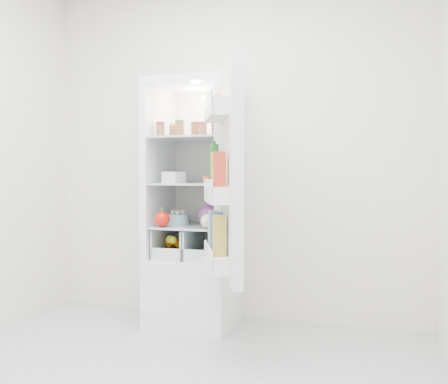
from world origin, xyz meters
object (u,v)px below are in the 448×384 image
(refrigerator, at_px, (196,235))
(red_cabbage, at_px, (209,216))
(mushroom_bowl, at_px, (178,219))
(fridge_door, at_px, (227,179))

(refrigerator, distance_m, red_cabbage, 0.27)
(refrigerator, height_order, mushroom_bowl, refrigerator)
(mushroom_bowl, height_order, fridge_door, fridge_door)
(refrigerator, bearing_deg, red_cabbage, -44.48)
(fridge_door, bearing_deg, red_cabbage, 6.35)
(refrigerator, relative_size, fridge_door, 1.38)
(refrigerator, height_order, red_cabbage, refrigerator)
(refrigerator, relative_size, mushroom_bowl, 11.01)
(red_cabbage, bearing_deg, mushroom_bowl, 163.70)
(mushroom_bowl, bearing_deg, refrigerator, 31.58)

